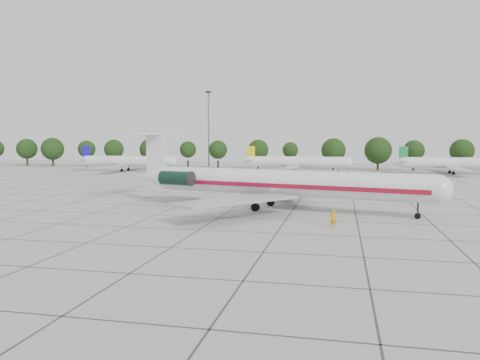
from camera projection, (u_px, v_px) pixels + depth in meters
The scene contains 9 objects.
ground at pixel (234, 208), 63.32m from camera, with size 260.00×260.00×0.00m, color #ADADA6.
apron_joints at pixel (254, 195), 77.92m from camera, with size 170.00×170.00×0.02m, color #383838.
main_airliner at pixel (268, 182), 62.12m from camera, with size 43.14×33.39×10.24m.
ground_crew at pixel (333, 218), 49.08m from camera, with size 0.72×0.47×1.98m, color orange.
bg_airliner_b at pixel (128, 161), 136.45m from camera, with size 28.24×27.20×7.40m.
bg_airliner_c at pixel (297, 162), 131.53m from camera, with size 28.24×27.20×7.40m.
bg_airliner_d at pixel (455, 163), 125.20m from camera, with size 28.24×27.20×7.40m.
tree_line at pixel (258, 150), 148.03m from camera, with size 249.86×8.44×10.22m.
floodlight_mast at pixel (209, 125), 158.01m from camera, with size 1.60×1.60×25.45m.
Camera 1 is at (14.13, -61.16, 9.20)m, focal length 35.00 mm.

